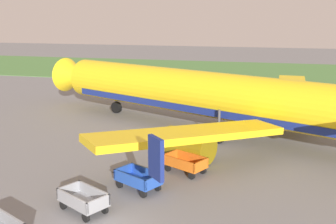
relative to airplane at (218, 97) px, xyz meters
name	(u,v)px	position (x,y,z in m)	size (l,w,h in m)	color
grass_strip	(225,71)	(-3.24, 38.08, -3.02)	(220.00, 28.00, 0.06)	#518442
airplane	(218,97)	(0.00, 0.00, 0.00)	(35.77, 29.30, 11.34)	yellow
baggage_cart_third_in_row	(83,200)	(-4.72, -15.06, -2.45)	(3.47, 2.42, 1.07)	gray
baggage_cart_fourth_in_row	(138,179)	(-2.88, -11.98, -2.45)	(3.49, 2.40, 1.07)	#234CB2
baggage_cart_far_end	(185,163)	(-0.83, -8.94, -2.45)	(3.49, 2.40, 1.07)	orange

